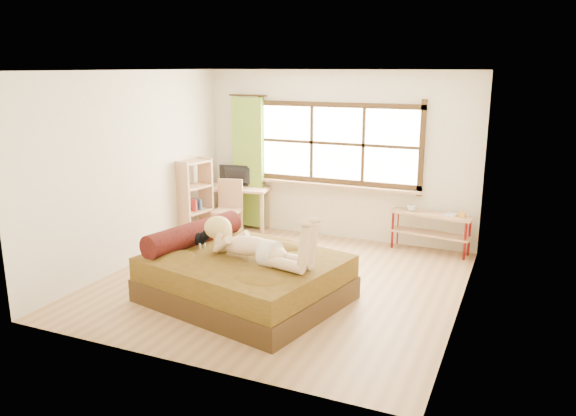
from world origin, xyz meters
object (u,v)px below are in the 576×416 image
at_px(bed, 242,275).
at_px(chair, 229,205).
at_px(pipe_shelf, 431,224).
at_px(desk, 235,193).
at_px(woman, 254,233).
at_px(kitten, 197,237).
at_px(bookshelf, 194,199).

xyz_separation_m(bed, chair, (-1.43, 2.24, 0.23)).
distance_m(bed, pipe_shelf, 3.26).
bearing_deg(desk, chair, -86.01).
relative_size(woman, desk, 1.20).
relative_size(woman, chair, 1.62).
distance_m(desk, pipe_shelf, 3.32).
height_order(woman, desk, woman).
xyz_separation_m(bed, pipe_shelf, (1.79, 2.72, 0.15)).
relative_size(woman, pipe_shelf, 1.23).
height_order(bed, desk, bed).
height_order(woman, kitten, woman).
bearing_deg(pipe_shelf, chair, -163.75).
xyz_separation_m(bed, woman, (0.20, -0.06, 0.58)).
bearing_deg(bed, pipe_shelf, 69.52).
height_order(pipe_shelf, bookshelf, bookshelf).
bearing_deg(bookshelf, kitten, -44.15).
relative_size(bed, desk, 1.97).
distance_m(bed, desk, 3.03).
distance_m(kitten, bookshelf, 2.17).
relative_size(desk, pipe_shelf, 1.03).
bearing_deg(kitten, bookshelf, 136.50).
bearing_deg(bed, kitten, -174.63).
bearing_deg(woman, bookshelf, 149.53).
bearing_deg(woman, chair, 138.28).
distance_m(chair, pipe_shelf, 3.26).
bearing_deg(bookshelf, pipe_shelf, 25.01).
bearing_deg(chair, bed, -66.67).
bearing_deg(chair, woman, -63.88).
bearing_deg(desk, pipe_shelf, -7.24).
height_order(bed, kitten, bed).
height_order(bed, bookshelf, bookshelf).
distance_m(woman, desk, 3.18).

